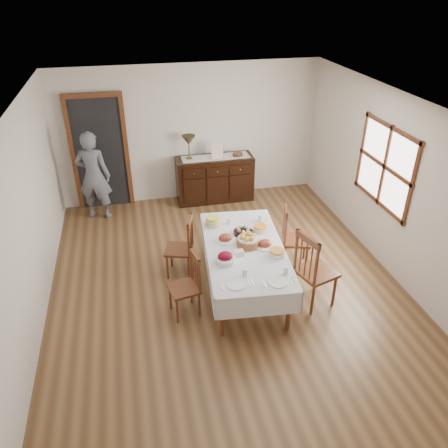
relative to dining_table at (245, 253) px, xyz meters
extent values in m
plane|color=brown|center=(-0.22, 0.19, -0.63)|extent=(6.00, 6.00, 0.00)
cube|color=silver|center=(-0.22, 0.19, 1.97)|extent=(5.00, 6.00, 0.02)
cube|color=beige|center=(-0.22, 3.19, 0.67)|extent=(5.00, 0.02, 2.60)
cube|color=beige|center=(-0.22, -2.81, 0.67)|extent=(5.00, 0.02, 2.60)
cube|color=beige|center=(-2.72, 0.19, 0.67)|extent=(0.02, 6.00, 2.60)
cube|color=beige|center=(2.28, 0.19, 0.67)|extent=(0.02, 6.00, 2.60)
cube|color=white|center=(2.26, 0.49, 0.87)|extent=(0.02, 1.30, 1.10)
cube|color=#562B16|center=(2.25, 0.49, 0.87)|extent=(0.03, 1.46, 1.26)
cube|color=black|center=(-1.92, 3.15, 0.42)|extent=(0.90, 0.06, 2.10)
cube|color=#562B16|center=(-1.92, 3.13, 0.42)|extent=(1.04, 0.08, 2.18)
cube|color=silver|center=(0.00, 0.00, 0.07)|extent=(1.22, 2.14, 0.04)
cylinder|color=#562B16|center=(-0.51, -0.84, -0.30)|extent=(0.06, 0.06, 0.66)
cylinder|color=#562B16|center=(0.33, -0.92, -0.30)|extent=(0.06, 0.06, 0.66)
cylinder|color=#562B16|center=(-0.33, 0.92, -0.30)|extent=(0.06, 0.06, 0.66)
cylinder|color=#562B16|center=(0.51, 0.84, -0.30)|extent=(0.06, 0.06, 0.66)
cube|color=silver|center=(-0.52, 0.05, -0.07)|extent=(0.23, 2.08, 0.32)
cube|color=silver|center=(0.52, -0.05, -0.07)|extent=(0.23, 2.08, 0.32)
cube|color=silver|center=(-0.10, -1.03, -0.07)|extent=(1.06, 0.13, 0.32)
cube|color=silver|center=(0.10, 1.03, -0.07)|extent=(1.06, 0.13, 0.32)
cube|color=#562B16|center=(-0.90, -0.31, -0.23)|extent=(0.44, 0.44, 0.04)
cylinder|color=#562B16|center=(-1.08, -0.19, -0.44)|extent=(0.03, 0.03, 0.38)
cylinder|color=#562B16|center=(-1.02, -0.49, -0.44)|extent=(0.03, 0.03, 0.38)
cylinder|color=#562B16|center=(-0.78, -0.13, -0.44)|extent=(0.03, 0.03, 0.38)
cylinder|color=#562B16|center=(-0.72, -0.43, -0.44)|extent=(0.03, 0.03, 0.38)
cylinder|color=#562B16|center=(-0.76, -0.12, 0.02)|extent=(0.04, 0.04, 0.50)
cylinder|color=#562B16|center=(-0.70, -0.44, 0.02)|extent=(0.04, 0.04, 0.50)
cube|color=#562B16|center=(-0.73, -0.28, 0.24)|extent=(0.10, 0.36, 0.07)
cylinder|color=#562B16|center=(-0.75, -0.20, 0.00)|extent=(0.02, 0.02, 0.41)
cylinder|color=#562B16|center=(-0.73, -0.28, 0.00)|extent=(0.02, 0.02, 0.41)
cylinder|color=#562B16|center=(-0.72, -0.36, 0.00)|extent=(0.02, 0.02, 0.41)
cube|color=#562B16|center=(-0.84, 0.60, -0.21)|extent=(0.49, 0.49, 0.04)
cylinder|color=#562B16|center=(-0.94, 0.80, -0.43)|extent=(0.03, 0.03, 0.40)
cylinder|color=#562B16|center=(-1.04, 0.49, -0.43)|extent=(0.03, 0.03, 0.40)
cylinder|color=#562B16|center=(-0.64, 0.70, -0.43)|extent=(0.03, 0.03, 0.40)
cylinder|color=#562B16|center=(-0.73, 0.40, -0.43)|extent=(0.03, 0.03, 0.40)
cylinder|color=#562B16|center=(-0.62, 0.71, 0.05)|extent=(0.04, 0.04, 0.52)
cylinder|color=#562B16|center=(-0.72, 0.39, 0.05)|extent=(0.04, 0.04, 0.52)
cube|color=#562B16|center=(-0.67, 0.55, 0.28)|extent=(0.15, 0.37, 0.07)
cylinder|color=#562B16|center=(-0.64, 0.63, 0.03)|extent=(0.02, 0.02, 0.43)
cylinder|color=#562B16|center=(-0.67, 0.55, 0.03)|extent=(0.02, 0.02, 0.43)
cylinder|color=#562B16|center=(-0.69, 0.47, 0.03)|extent=(0.02, 0.02, 0.43)
cube|color=#562B16|center=(0.86, -0.48, -0.13)|extent=(0.59, 0.59, 0.04)
cylinder|color=#562B16|center=(1.10, -0.61, -0.39)|extent=(0.04, 0.04, 0.48)
cylinder|color=#562B16|center=(0.99, -0.24, -0.39)|extent=(0.04, 0.04, 0.48)
cylinder|color=#562B16|center=(0.74, -0.72, -0.39)|extent=(0.04, 0.04, 0.48)
cylinder|color=#562B16|center=(0.62, -0.36, -0.39)|extent=(0.04, 0.04, 0.48)
cylinder|color=#562B16|center=(0.72, -0.74, 0.19)|extent=(0.04, 0.04, 0.63)
cylinder|color=#562B16|center=(0.60, -0.35, 0.19)|extent=(0.04, 0.04, 0.63)
cube|color=#562B16|center=(0.66, -0.55, 0.46)|extent=(0.18, 0.44, 0.09)
cylinder|color=#562B16|center=(0.69, -0.64, 0.16)|extent=(0.02, 0.02, 0.51)
cylinder|color=#562B16|center=(0.66, -0.55, 0.16)|extent=(0.02, 0.02, 0.51)
cylinder|color=#562B16|center=(0.63, -0.45, 0.16)|extent=(0.02, 0.02, 0.51)
cube|color=#562B16|center=(0.93, 0.43, -0.19)|extent=(0.51, 0.51, 0.04)
cylinder|color=#562B16|center=(1.04, 0.22, -0.42)|extent=(0.04, 0.04, 0.42)
cylinder|color=#562B16|center=(1.14, 0.54, -0.42)|extent=(0.04, 0.04, 0.42)
cylinder|color=#562B16|center=(0.72, 0.32, -0.42)|extent=(0.04, 0.04, 0.42)
cylinder|color=#562B16|center=(0.82, 0.63, -0.42)|extent=(0.04, 0.04, 0.42)
cylinder|color=#562B16|center=(0.70, 0.31, 0.09)|extent=(0.04, 0.04, 0.55)
cylinder|color=#562B16|center=(0.80, 0.65, 0.09)|extent=(0.04, 0.04, 0.55)
cube|color=#562B16|center=(0.75, 0.48, 0.32)|extent=(0.15, 0.39, 0.08)
cylinder|color=#562B16|center=(0.73, 0.40, 0.07)|extent=(0.02, 0.02, 0.45)
cylinder|color=#562B16|center=(0.75, 0.48, 0.07)|extent=(0.02, 0.02, 0.45)
cylinder|color=#562B16|center=(0.78, 0.56, 0.07)|extent=(0.02, 0.02, 0.45)
cube|color=black|center=(0.19, 2.91, -0.18)|extent=(1.49, 0.50, 0.89)
cube|color=black|center=(-0.26, 2.65, 0.09)|extent=(0.42, 0.02, 0.18)
sphere|color=brown|center=(-0.26, 2.63, 0.09)|extent=(0.03, 0.03, 0.03)
cube|color=black|center=(0.19, 2.65, 0.09)|extent=(0.42, 0.02, 0.18)
sphere|color=brown|center=(0.19, 2.63, 0.09)|extent=(0.03, 0.03, 0.03)
cube|color=black|center=(0.63, 2.65, 0.09)|extent=(0.42, 0.02, 0.18)
sphere|color=brown|center=(0.63, 2.63, 0.09)|extent=(0.03, 0.03, 0.03)
imported|color=slate|center=(-2.07, 2.69, 0.25)|extent=(0.62, 0.49, 1.76)
cylinder|color=brown|center=(0.05, 0.03, 0.14)|extent=(0.31, 0.31, 0.11)
cylinder|color=silver|center=(0.05, 0.03, 0.21)|extent=(0.28, 0.28, 0.02)
sphere|color=gold|center=(0.12, 0.03, 0.24)|extent=(0.08, 0.08, 0.08)
sphere|color=gold|center=(0.08, 0.10, 0.24)|extent=(0.08, 0.08, 0.08)
sphere|color=gold|center=(0.01, 0.10, 0.24)|extent=(0.08, 0.08, 0.08)
sphere|color=gold|center=(-0.03, 0.03, 0.24)|extent=(0.08, 0.08, 0.08)
sphere|color=gold|center=(0.01, -0.03, 0.24)|extent=(0.08, 0.08, 0.08)
sphere|color=gold|center=(0.08, -0.03, 0.24)|extent=(0.08, 0.08, 0.08)
cylinder|color=black|center=(0.07, 0.34, 0.11)|extent=(0.28, 0.28, 0.05)
ellipsoid|color=pink|center=(0.14, 0.34, 0.17)|extent=(0.05, 0.05, 0.06)
ellipsoid|color=#6FAAFF|center=(0.12, 0.40, 0.17)|extent=(0.05, 0.05, 0.06)
ellipsoid|color=#AEE47A|center=(0.05, 0.42, 0.17)|extent=(0.05, 0.05, 0.06)
ellipsoid|color=#FFB462|center=(0.00, 0.38, 0.17)|extent=(0.05, 0.05, 0.06)
ellipsoid|color=#A37AC1|center=(0.00, 0.31, 0.17)|extent=(0.05, 0.05, 0.06)
ellipsoid|color=#FADA61|center=(0.05, 0.27, 0.17)|extent=(0.05, 0.05, 0.06)
ellipsoid|color=pink|center=(0.12, 0.28, 0.17)|extent=(0.05, 0.05, 0.06)
cylinder|color=silver|center=(-0.22, 0.24, 0.10)|extent=(0.30, 0.30, 0.01)
ellipsoid|color=maroon|center=(-0.22, 0.24, 0.12)|extent=(0.19, 0.16, 0.11)
cylinder|color=silver|center=(0.28, -0.02, 0.10)|extent=(0.31, 0.31, 0.02)
ellipsoid|color=maroon|center=(0.28, -0.02, 0.13)|extent=(0.19, 0.16, 0.11)
cylinder|color=silver|center=(-0.34, -0.28, 0.12)|extent=(0.27, 0.27, 0.07)
ellipsoid|color=#5D0418|center=(-0.34, -0.28, 0.18)|extent=(0.20, 0.17, 0.11)
cylinder|color=silver|center=(0.33, 0.37, 0.12)|extent=(0.20, 0.20, 0.06)
cylinder|color=orange|center=(0.33, 0.37, 0.16)|extent=(0.18, 0.18, 0.03)
cylinder|color=#CEBC87|center=(-0.30, 0.69, 0.13)|extent=(0.23, 0.23, 0.09)
cylinder|color=yellow|center=(-0.30, 0.69, 0.20)|extent=(0.20, 0.20, 0.04)
cylinder|color=silver|center=(0.37, -0.27, 0.12)|extent=(0.23, 0.23, 0.05)
cylinder|color=orange|center=(0.37, -0.27, 0.16)|extent=(0.20, 0.20, 0.02)
cube|color=silver|center=(-0.13, -0.16, 0.12)|extent=(0.15, 0.10, 0.07)
cylinder|color=silver|center=(-0.32, -0.77, 0.09)|extent=(0.25, 0.25, 0.01)
cube|color=silver|center=(-0.49, -0.77, 0.09)|extent=(0.09, 0.13, 0.01)
cube|color=silver|center=(-0.49, -0.77, 0.10)|extent=(0.03, 0.16, 0.01)
cube|color=silver|center=(-0.16, -0.77, 0.09)|extent=(0.03, 0.18, 0.01)
cube|color=silver|center=(-0.12, -0.77, 0.09)|extent=(0.03, 0.14, 0.01)
cylinder|color=white|center=(-0.17, -0.62, 0.14)|extent=(0.07, 0.07, 0.10)
cylinder|color=silver|center=(0.19, -0.84, 0.09)|extent=(0.25, 0.25, 0.01)
cube|color=silver|center=(0.02, -0.84, 0.09)|extent=(0.09, 0.13, 0.01)
cube|color=silver|center=(0.02, -0.84, 0.10)|extent=(0.03, 0.16, 0.01)
cube|color=silver|center=(0.35, -0.84, 0.09)|extent=(0.03, 0.18, 0.01)
cube|color=silver|center=(0.39, -0.84, 0.09)|extent=(0.03, 0.14, 0.01)
cylinder|color=white|center=(0.34, -0.69, 0.14)|extent=(0.07, 0.07, 0.10)
cylinder|color=white|center=(-0.06, 0.68, 0.14)|extent=(0.06, 0.06, 0.10)
cylinder|color=white|center=(0.42, 0.65, 0.14)|extent=(0.06, 0.06, 0.11)
cube|color=silver|center=(0.21, 2.91, 0.27)|extent=(1.30, 0.35, 0.01)
cylinder|color=brown|center=(-0.30, 2.94, 0.28)|extent=(0.12, 0.12, 0.03)
cylinder|color=brown|center=(-0.30, 2.94, 0.42)|extent=(0.02, 0.02, 0.25)
cone|color=#392E1B|center=(-0.30, 2.94, 0.64)|extent=(0.26, 0.26, 0.18)
cube|color=beige|center=(0.23, 2.87, 0.41)|extent=(0.22, 0.08, 0.28)
cylinder|color=#562B16|center=(0.64, 2.88, 0.30)|extent=(0.20, 0.20, 0.06)
camera|label=1|loc=(-1.39, -4.81, 3.35)|focal=35.00mm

